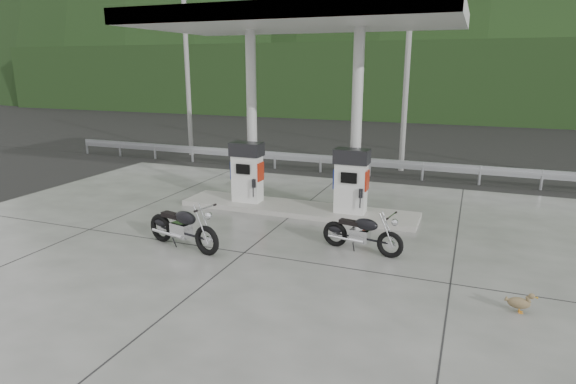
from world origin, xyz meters
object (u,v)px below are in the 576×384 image
(duck, at_px, (519,303))
(gas_pump_right, at_px, (351,181))
(gas_pump_left, at_px, (247,172))
(motorcycle_right, at_px, (362,233))
(motorcycle_left, at_px, (183,228))

(duck, bearing_deg, gas_pump_right, 134.99)
(gas_pump_right, relative_size, duck, 3.93)
(gas_pump_left, bearing_deg, motorcycle_right, -30.94)
(motorcycle_right, bearing_deg, duck, -19.10)
(motorcycle_left, bearing_deg, gas_pump_left, 105.73)
(gas_pump_right, bearing_deg, motorcycle_left, -129.61)
(duck, bearing_deg, motorcycle_right, 151.74)
(gas_pump_right, xyz_separation_m, motorcycle_right, (0.88, -2.45, -0.61))
(motorcycle_left, distance_m, motorcycle_right, 4.16)
(gas_pump_right, xyz_separation_m, duck, (4.05, -4.25, -0.89))
(gas_pump_left, xyz_separation_m, motorcycle_left, (0.12, -3.72, -0.56))
(motorcycle_left, bearing_deg, motorcycle_right, 31.64)
(motorcycle_left, height_order, duck, motorcycle_left)
(gas_pump_right, bearing_deg, gas_pump_left, 180.00)
(gas_pump_left, height_order, motorcycle_left, gas_pump_left)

